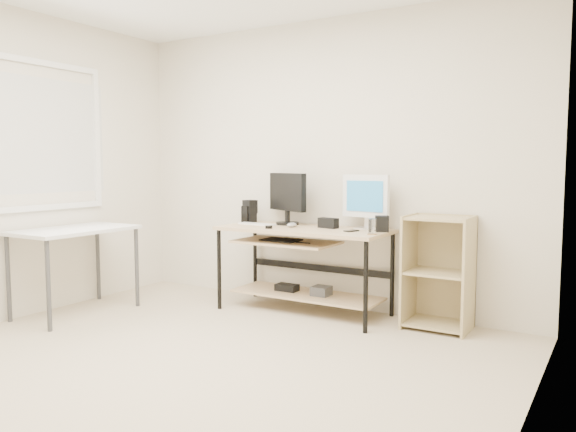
% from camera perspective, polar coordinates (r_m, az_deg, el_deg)
% --- Properties ---
extents(room, '(4.01, 4.01, 2.62)m').
position_cam_1_polar(room, '(3.63, -13.02, 5.41)').
color(room, '#C4B497').
rests_on(room, ground).
extents(desk, '(1.50, 0.65, 0.75)m').
position_cam_1_polar(desk, '(4.93, 1.36, -3.63)').
color(desk, tan).
rests_on(desk, ground).
extents(side_table, '(0.60, 1.00, 0.75)m').
position_cam_1_polar(side_table, '(5.19, -20.85, -2.05)').
color(side_table, silver).
rests_on(side_table, ground).
extents(shelf_unit, '(0.50, 0.40, 0.90)m').
position_cam_1_polar(shelf_unit, '(4.64, 15.16, -5.46)').
color(shelf_unit, tan).
rests_on(shelf_unit, ground).
extents(black_monitor, '(0.49, 0.26, 0.47)m').
position_cam_1_polar(black_monitor, '(5.13, -0.07, 2.12)').
color(black_monitor, black).
rests_on(black_monitor, desk).
extents(white_imac, '(0.44, 0.14, 0.46)m').
position_cam_1_polar(white_imac, '(4.82, 7.89, 1.86)').
color(white_imac, silver).
rests_on(white_imac, desk).
extents(keyboard, '(0.37, 0.12, 0.01)m').
position_cam_1_polar(keyboard, '(5.14, -3.17, -0.82)').
color(keyboard, silver).
rests_on(keyboard, desk).
extents(mouse, '(0.08, 0.12, 0.04)m').
position_cam_1_polar(mouse, '(4.94, 0.40, -0.90)').
color(mouse, '#ACACB1').
rests_on(mouse, desk).
extents(center_speaker, '(0.19, 0.11, 0.09)m').
position_cam_1_polar(center_speaker, '(4.87, 4.11, -0.72)').
color(center_speaker, black).
rests_on(center_speaker, desk).
extents(speaker_left, '(0.13, 0.13, 0.21)m').
position_cam_1_polar(speaker_left, '(5.38, -3.88, 0.56)').
color(speaker_left, black).
rests_on(speaker_left, desk).
extents(speaker_right, '(0.14, 0.14, 0.13)m').
position_cam_1_polar(speaker_right, '(4.66, 9.51, -0.79)').
color(speaker_right, black).
rests_on(speaker_right, desk).
extents(audio_controller, '(0.08, 0.06, 0.16)m').
position_cam_1_polar(audio_controller, '(5.35, -4.30, 0.18)').
color(audio_controller, black).
rests_on(audio_controller, desk).
extents(volume_puck, '(0.07, 0.07, 0.03)m').
position_cam_1_polar(volume_puck, '(4.83, -1.96, -1.13)').
color(volume_puck, black).
rests_on(volume_puck, desk).
extents(smartphone, '(0.10, 0.14, 0.01)m').
position_cam_1_polar(smartphone, '(4.65, 6.46, -1.50)').
color(smartphone, black).
rests_on(smartphone, desk).
extents(coaster, '(0.09, 0.09, 0.01)m').
position_cam_1_polar(coaster, '(4.47, 8.53, -1.84)').
color(coaster, olive).
rests_on(coaster, desk).
extents(drinking_glass, '(0.07, 0.07, 0.12)m').
position_cam_1_polar(drinking_glass, '(4.46, 8.54, -1.04)').
color(drinking_glass, white).
rests_on(drinking_glass, coaster).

